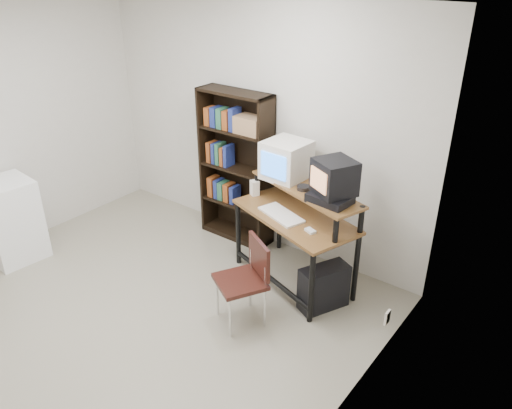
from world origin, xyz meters
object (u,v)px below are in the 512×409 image
Objects in this scene: crt_tv at (334,177)px; school_chair at (247,274)px; crt_monitor at (286,160)px; bookshelf at (237,165)px; pc_tower at (324,287)px; computer_desk at (297,218)px; mini_fridge at (10,221)px.

school_chair is at bearing -87.07° from crt_tv.
school_chair is (0.27, -0.95, -0.68)m from crt_monitor.
crt_tv is 1.44m from bookshelf.
pc_tower is (0.71, -0.39, -0.94)m from crt_monitor.
crt_tv is (0.35, 0.02, 0.51)m from computer_desk.
school_chair is 0.47× the size of bookshelf.
crt_monitor reaches higher than mini_fridge.
computer_desk is 3.22× the size of crt_monitor.
pc_tower is 1.69m from bookshelf.
school_chair is (-0.44, -0.56, 0.27)m from pc_tower.
crt_monitor is at bearing 161.70° from computer_desk.
computer_desk is at bearing -19.72° from bookshelf.
computer_desk is 1.08m from bookshelf.
crt_monitor reaches higher than computer_desk.
pc_tower is at bearing -6.48° from computer_desk.
pc_tower is 3.29m from mini_fridge.
bookshelf is (-1.01, 1.11, 0.39)m from school_chair.
crt_tv is 0.55× the size of school_chair.
crt_tv reaches higher than computer_desk.
computer_desk is 2.98m from mini_fridge.
mini_fridge is (-2.95, -1.46, -0.77)m from crt_tv.
crt_monitor is 0.25× the size of bookshelf.
bookshelf reaches higher than school_chair.
pc_tower is 0.27× the size of bookshelf.
crt_tv is at bearing -12.34° from crt_monitor.
school_chair is at bearing -72.14° from computer_desk.
crt_monitor is 0.82m from bookshelf.
computer_desk is at bearing -32.53° from crt_monitor.
crt_monitor reaches higher than school_chair.
bookshelf is at bearing 171.12° from crt_monitor.
computer_desk is 0.62m from crt_tv.
crt_tv reaches higher than mini_fridge.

